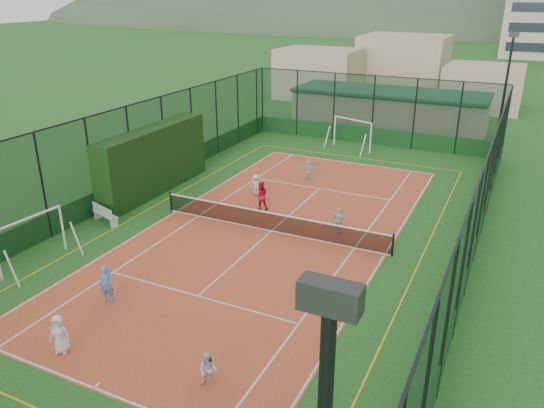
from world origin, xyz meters
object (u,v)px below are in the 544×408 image
Objects in this scene: clubhouse at (389,110)px; futsal_goal_far at (352,134)px; child_near_right at (208,370)px; coach at (261,196)px; futsal_goal_near at (32,241)px; floodlight_ne at (503,99)px; child_near_left at (59,334)px; white_bench at (105,214)px; child_far_back at (309,169)px; child_near_mid at (107,284)px; child_far_right at (339,221)px; child_far_left at (256,185)px.

clubhouse is 6.97m from futsal_goal_far.
child_near_right is 0.75× the size of coach.
floodlight_ne is at bearing -29.34° from futsal_goal_near.
floodlight_ne is at bearing 48.54° from child_near_left.
futsal_goal_near is 6.71m from child_near_left.
floodlight_ne is 28.93m from futsal_goal_near.
child_far_back reaches higher than white_bench.
child_near_left is 0.92× the size of child_near_mid.
child_far_back is at bearing 95.16° from child_near_right.
coach is (5.89, 9.37, -0.25)m from futsal_goal_near.
child_near_right is 11.57m from child_far_right.
child_far_left is at bearing 104.33° from child_near_right.
coach is (6.13, 4.82, 0.29)m from white_bench.
floodlight_ne is 18.02m from coach.
floodlight_ne is 27.42m from child_near_mid.
floodlight_ne is 5.35× the size of coach.
child_near_right is at bearing -101.79° from floodlight_ne.
clubhouse is 33.13m from child_near_left.
child_far_right is (5.78, -2.71, 0.03)m from child_far_left.
child_near_left is 13.23m from coach.
child_near_right is 0.87× the size of child_far_back.
white_bench is at bearing 103.91° from child_near_left.
child_far_left is at bearing -132.02° from floodlight_ne.
white_bench is 4.58m from futsal_goal_near.
futsal_goal_near is 2.79× the size of child_near_right.
child_near_right reaches higher than white_bench.
child_near_mid reaches higher than child_far_back.
futsal_goal_far is (6.68, 22.31, 0.03)m from futsal_goal_near.
futsal_goal_near is at bearing 155.44° from child_near_right.
white_bench is at bearing 136.57° from child_near_right.
child_near_mid is 1.27× the size of child_near_right.
child_far_back is (0.92, 18.65, -0.01)m from child_near_left.
futsal_goal_far is at bearing -40.79° from child_far_right.
floodlight_ne reaches higher than child_far_left.
coach is at bearing 21.92° from child_far_right.
floodlight_ne is at bearing -76.34° from child_far_right.
white_bench is 7.81m from coach.
child_far_back reaches higher than child_far_right.
child_near_right is at bearing -84.75° from clubhouse.
child_near_left is 5.10m from child_near_right.
child_far_back is at bearing 60.61° from child_near_mid.
futsal_goal_near is (0.24, -4.55, 0.55)m from white_bench.
child_near_right is at bearing 77.96° from coach.
futsal_goal_far reaches higher than child_far_left.
futsal_goal_far is (6.92, 17.76, 0.57)m from white_bench.
clubhouse is 18.34m from child_far_left.
floodlight_ne is at bearing 70.40° from child_near_right.
clubhouse is at bearing 61.18° from child_near_mid.
child_far_left is 0.78× the size of coach.
child_far_left is at bearing 66.75° from child_near_mid.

